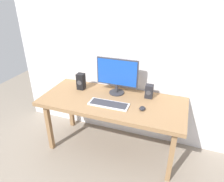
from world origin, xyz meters
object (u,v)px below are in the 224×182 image
at_px(monitor, 117,75).
at_px(speaker_right, 149,91).
at_px(desk, 112,105).
at_px(mouse, 142,108).
at_px(speaker_left, 81,81).
at_px(keyboard_primary, 109,104).

distance_m(monitor, speaker_right, 0.43).
relative_size(desk, mouse, 19.98).
bearing_deg(mouse, speaker_left, 166.53).
bearing_deg(monitor, speaker_right, 1.84).
height_order(monitor, keyboard_primary, monitor).
height_order(keyboard_primary, speaker_left, speaker_left).
relative_size(monitor, keyboard_primary, 1.12).
height_order(monitor, mouse, monitor).
distance_m(monitor, keyboard_primary, 0.39).
bearing_deg(monitor, mouse, -36.16).
xyz_separation_m(desk, monitor, (-0.01, 0.20, 0.31)).
xyz_separation_m(desk, speaker_right, (0.39, 0.21, 0.15)).
bearing_deg(speaker_right, speaker_left, -175.82).
xyz_separation_m(desk, mouse, (0.38, -0.09, 0.08)).
relative_size(mouse, speaker_right, 0.52).
height_order(speaker_right, speaker_left, speaker_left).
xyz_separation_m(desk, keyboard_primary, (0.00, -0.12, 0.07)).
relative_size(desk, speaker_right, 10.30).
relative_size(desk, monitor, 3.32).
bearing_deg(mouse, desk, 168.78).
relative_size(desk, keyboard_primary, 3.71).
bearing_deg(monitor, desk, -87.42).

